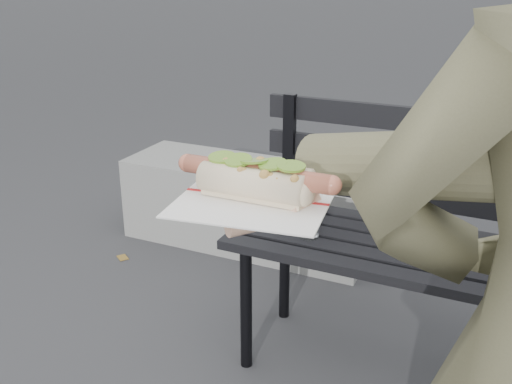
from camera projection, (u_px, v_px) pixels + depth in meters
park_bench at (472, 235)px, 1.83m from camera, size 1.50×0.44×0.88m
concrete_block at (248, 205)px, 2.91m from camera, size 1.20×0.40×0.40m
held_hotdog at (421, 173)px, 0.73m from camera, size 0.63×0.31×0.20m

